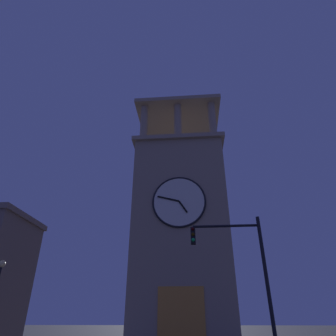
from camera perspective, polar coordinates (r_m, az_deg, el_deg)
The scene contains 2 objects.
clocktower at distance 27.07m, azimuth 2.73°, elevation -13.02°, with size 8.34×9.50×23.19m.
traffic_signal_near at distance 13.54m, azimuth 14.37°, elevation -17.94°, with size 3.20×0.41×6.16m.
Camera 1 is at (-2.78, 23.46, 1.95)m, focal length 30.88 mm.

